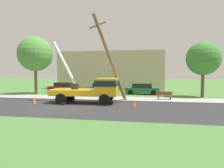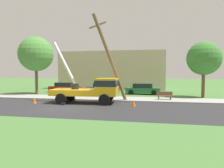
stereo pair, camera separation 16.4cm
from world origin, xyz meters
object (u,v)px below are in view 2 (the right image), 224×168
(utility_truck, at_px, (93,88))
(parked_sedan_blue, at_px, (103,88))
(parked_sedan_green, at_px, (143,89))
(roadside_tree_near, at_px, (36,54))
(traffic_cone_behind, at_px, (34,100))
(traffic_cone_ahead, at_px, (134,103))
(leaning_utility_pole, at_px, (110,58))
(park_bench, at_px, (165,96))
(roadside_tree_far, at_px, (204,59))
(parked_sedan_red, at_px, (65,87))

(utility_truck, distance_m, parked_sedan_blue, 8.74)
(parked_sedan_green, height_order, roadside_tree_near, roadside_tree_near)
(utility_truck, bearing_deg, traffic_cone_behind, -166.44)
(traffic_cone_ahead, distance_m, parked_sedan_green, 9.66)
(leaning_utility_pole, xyz_separation_m, traffic_cone_behind, (-6.73, -2.22, -3.98))
(traffic_cone_behind, distance_m, parked_sedan_blue, 10.78)
(park_bench, xyz_separation_m, roadside_tree_far, (4.47, 3.19, 3.99))
(traffic_cone_behind, bearing_deg, leaning_utility_pole, 18.27)
(parked_sedan_green, relative_size, roadside_tree_far, 0.70)
(parked_sedan_green, bearing_deg, roadside_tree_far, -17.62)
(leaning_utility_pole, height_order, parked_sedan_blue, leaning_utility_pole)
(traffic_cone_ahead, distance_m, parked_sedan_red, 14.75)
(utility_truck, bearing_deg, park_bench, 25.67)
(parked_sedan_blue, height_order, roadside_tree_near, roadside_tree_near)
(parked_sedan_blue, bearing_deg, parked_sedan_red, 175.65)
(parked_sedan_blue, distance_m, roadside_tree_far, 13.04)
(roadside_tree_near, bearing_deg, leaning_utility_pole, -25.12)
(traffic_cone_behind, distance_m, parked_sedan_green, 13.78)
(leaning_utility_pole, relative_size, parked_sedan_blue, 1.85)
(roadside_tree_near, bearing_deg, parked_sedan_green, 10.52)
(parked_sedan_green, relative_size, park_bench, 2.81)
(traffic_cone_behind, relative_size, parked_sedan_blue, 0.12)
(traffic_cone_ahead, distance_m, parked_sedan_blue, 10.90)
(leaning_utility_pole, height_order, traffic_cone_behind, leaning_utility_pole)
(traffic_cone_ahead, bearing_deg, parked_sedan_blue, 117.28)
(parked_sedan_blue, bearing_deg, roadside_tree_far, -10.27)
(parked_sedan_green, xyz_separation_m, park_bench, (2.43, -5.38, -0.25))
(traffic_cone_ahead, height_order, traffic_cone_behind, same)
(leaning_utility_pole, bearing_deg, parked_sedan_red, 135.42)
(utility_truck, distance_m, parked_sedan_green, 9.63)
(parked_sedan_red, relative_size, roadside_tree_near, 0.60)
(utility_truck, distance_m, roadside_tree_near, 11.89)
(traffic_cone_ahead, height_order, roadside_tree_far, roadside_tree_far)
(parked_sedan_blue, bearing_deg, roadside_tree_near, -162.80)
(utility_truck, bearing_deg, leaning_utility_pole, 33.66)
(traffic_cone_behind, distance_m, parked_sedan_red, 10.48)
(traffic_cone_ahead, xyz_separation_m, roadside_tree_far, (7.31, 7.45, 4.17))
(parked_sedan_blue, height_order, parked_sedan_green, same)
(utility_truck, distance_m, leaning_utility_pole, 3.31)
(parked_sedan_red, relative_size, park_bench, 2.81)
(utility_truck, relative_size, park_bench, 4.30)
(parked_sedan_red, height_order, park_bench, parked_sedan_red)
(utility_truck, distance_m, roadside_tree_far, 13.24)
(leaning_utility_pole, bearing_deg, traffic_cone_ahead, -38.77)
(roadside_tree_near, distance_m, roadside_tree_far, 20.69)
(roadside_tree_near, bearing_deg, parked_sedan_blue, 17.20)
(parked_sedan_blue, bearing_deg, parked_sedan_green, -0.38)
(utility_truck, bearing_deg, parked_sedan_red, 127.05)
(parked_sedan_green, bearing_deg, traffic_cone_ahead, -92.39)
(traffic_cone_behind, relative_size, roadside_tree_far, 0.09)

